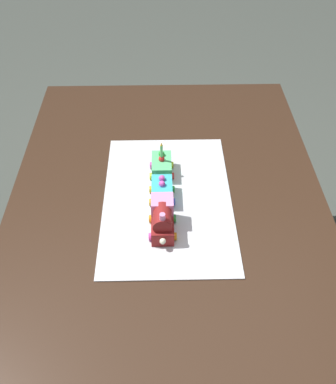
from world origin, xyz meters
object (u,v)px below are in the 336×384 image
Objects in this scene: cake_locomotive at (162,219)px; birthday_candle at (161,150)px; cake_car_tanker_turquoise at (162,191)px; cake_car_flatbed_mint_green at (162,166)px; dining_table at (168,225)px.

birthday_candle is (0.25, 0.00, 0.05)m from cake_locomotive.
cake_car_tanker_turquoise is 0.12m from cake_car_flatbed_mint_green.
cake_locomotive is at bearing -180.00° from cake_car_tanker_turquoise.
cake_car_tanker_turquoise and cake_car_flatbed_mint_green have the same top height.
cake_car_flatbed_mint_green is at bearing 0.00° from birthday_candle.
birthday_candle reaches higher than dining_table.
birthday_candle is at bearing 0.00° from cake_locomotive.
cake_car_flatbed_mint_green is (0.13, 0.02, 0.14)m from dining_table.
cake_locomotive is at bearing -180.00° from birthday_candle.
cake_car_flatbed_mint_green is at bearing 0.00° from cake_car_tanker_turquoise.
cake_locomotive is 1.40× the size of cake_car_flatbed_mint_green.
cake_car_flatbed_mint_green is at bearing 0.00° from cake_locomotive.
birthday_candle is at bearing 180.00° from cake_car_flatbed_mint_green.
dining_table is at bearing -172.87° from cake_car_flatbed_mint_green.
cake_car_tanker_turquoise is (0.13, 0.00, -0.02)m from cake_locomotive.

